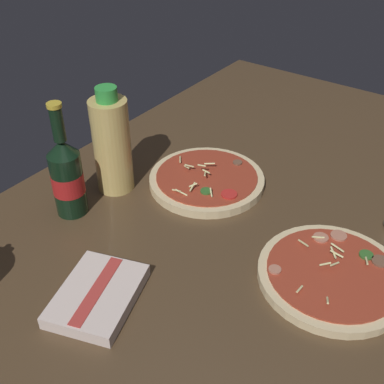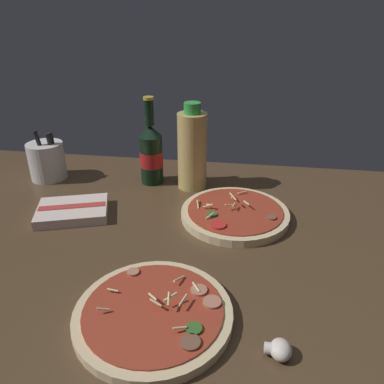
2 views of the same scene
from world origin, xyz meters
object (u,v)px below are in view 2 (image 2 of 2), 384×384
pizza_near (154,313)px  oil_bottle (192,150)px  pizza_far (235,214)px  dish_towel (73,211)px  mushroom_left (279,349)px  utensil_crock (47,161)px  beer_bottle (151,153)px

pizza_near → oil_bottle: oil_bottle is taller
pizza_far → dish_towel: 39.66cm
oil_bottle → pizza_far: bearing=-51.3°
mushroom_left → utensil_crock: 84.39cm
pizza_far → utensil_crock: (-55.80, 15.35, 4.44)cm
mushroom_left → dish_towel: (-47.71, 34.63, -0.11)cm
mushroom_left → utensil_crock: bearing=139.5°
oil_bottle → utensil_crock: 43.35cm
beer_bottle → mushroom_left: size_ratio=6.20×
pizza_near → mushroom_left: size_ratio=6.57×
pizza_near → dish_towel: 40.93cm
beer_bottle → dish_towel: bearing=-123.6°
mushroom_left → dish_towel: bearing=144.0°
pizza_far → utensil_crock: utensil_crock is taller
oil_bottle → mushroom_left: 60.01cm
pizza_far → utensil_crock: size_ratio=1.73×
beer_bottle → mushroom_left: beer_bottle is taller
pizza_near → utensil_crock: bearing=131.4°
utensil_crock → pizza_near: bearing=-48.6°
oil_bottle → mushroom_left: size_ratio=6.00×
beer_bottle → oil_bottle: bearing=-6.1°
pizza_near → mushroom_left: bearing=-12.9°
beer_bottle → oil_bottle: beer_bottle is taller
beer_bottle → oil_bottle: 12.20cm
pizza_far → dish_towel: (-39.38, -4.71, 0.11)cm
pizza_near → oil_bottle: size_ratio=1.10×
dish_towel → pizza_near: bearing=-47.3°
pizza_far → mushroom_left: pizza_far is taller
pizza_far → dish_towel: bearing=-173.2°
pizza_near → utensil_crock: utensil_crock is taller
beer_bottle → pizza_near: bearing=-75.8°
beer_bottle → utensil_crock: size_ratio=1.64×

